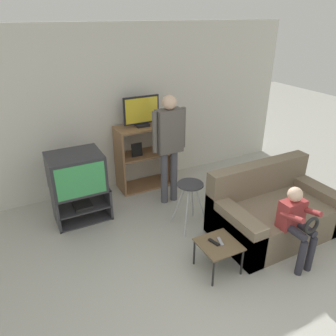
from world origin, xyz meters
TOP-DOWN VIEW (x-y plane):
  - ground_plane at (0.00, 0.00)m, footprint 18.00×18.00m
  - wall_back at (0.00, 3.35)m, footprint 6.40×0.06m
  - tv_stand at (-0.87, 2.56)m, footprint 0.76×0.48m
  - television_main at (-0.89, 2.57)m, footprint 0.72×0.58m
  - media_shelf at (0.34, 3.06)m, footprint 0.91×0.44m
  - television_flat at (0.32, 3.07)m, footprint 0.59×0.20m
  - folding_stool at (0.40, 1.69)m, footprint 0.39×0.40m
  - snack_table at (0.25, 0.80)m, footprint 0.44×0.44m
  - remote_control_black at (0.21, 0.84)m, footprint 0.07×0.15m
  - remote_control_white at (0.28, 0.81)m, footprint 0.07×0.15m
  - couch at (1.33, 1.08)m, footprint 1.61×0.96m
  - person_standing_adult at (0.47, 2.42)m, footprint 0.53×0.21m
  - person_seated_child at (1.11, 0.52)m, footprint 0.33×0.43m

SIDE VIEW (x-z plane):
  - ground_plane at x=0.00m, z-range 0.00..0.00m
  - tv_stand at x=-0.87m, z-range 0.00..0.48m
  - couch at x=1.33m, z-range -0.15..0.74m
  - snack_table at x=0.25m, z-range 0.14..0.51m
  - remote_control_black at x=0.21m, z-range 0.37..0.39m
  - remote_control_white at x=0.28m, z-range 0.37..0.39m
  - folding_stool at x=0.40m, z-range 0.21..0.88m
  - media_shelf at x=0.34m, z-range 0.01..1.09m
  - person_seated_child at x=1.11m, z-range 0.10..1.06m
  - television_main at x=-0.89m, z-range 0.48..1.01m
  - person_standing_adult at x=0.47m, z-range 0.19..1.88m
  - wall_back at x=0.00m, z-range 0.00..2.60m
  - television_flat at x=0.32m, z-range 1.06..1.54m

